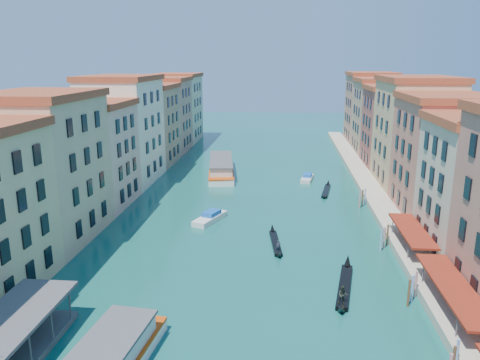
{
  "coord_description": "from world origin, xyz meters",
  "views": [
    {
      "loc": [
        5.79,
        -18.5,
        23.97
      ],
      "look_at": [
        -0.66,
        49.1,
        6.39
      ],
      "focal_mm": 35.0,
      "sensor_mm": 36.0,
      "label": 1
    }
  ],
  "objects_px": {
    "vaporetto_stop": "(3,352)",
    "vaporetto_far": "(221,167)",
    "gondola_fore": "(275,242)",
    "gondola_right": "(345,285)"
  },
  "relations": [
    {
      "from": "vaporetto_stop",
      "to": "gondola_right",
      "type": "xyz_separation_m",
      "value": [
        28.62,
        15.98,
        -0.94
      ]
    },
    {
      "from": "vaporetto_far",
      "to": "gondola_fore",
      "type": "distance_m",
      "value": 40.99
    },
    {
      "from": "vaporetto_stop",
      "to": "vaporetto_far",
      "type": "relative_size",
      "value": 0.73
    },
    {
      "from": "vaporetto_far",
      "to": "gondola_right",
      "type": "height_order",
      "value": "vaporetto_far"
    },
    {
      "from": "vaporetto_far",
      "to": "gondola_fore",
      "type": "xyz_separation_m",
      "value": [
        12.58,
        -39.0,
        -1.11
      ]
    },
    {
      "from": "gondola_fore",
      "to": "gondola_right",
      "type": "relative_size",
      "value": 0.82
    },
    {
      "from": "vaporetto_stop",
      "to": "vaporetto_far",
      "type": "bearing_deg",
      "value": 82.85
    },
    {
      "from": "gondola_fore",
      "to": "vaporetto_far",
      "type": "bearing_deg",
      "value": 101.05
    },
    {
      "from": "vaporetto_far",
      "to": "vaporetto_stop",
      "type": "bearing_deg",
      "value": -105.1
    },
    {
      "from": "gondola_right",
      "to": "vaporetto_stop",
      "type": "bearing_deg",
      "value": -140.64
    }
  ]
}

